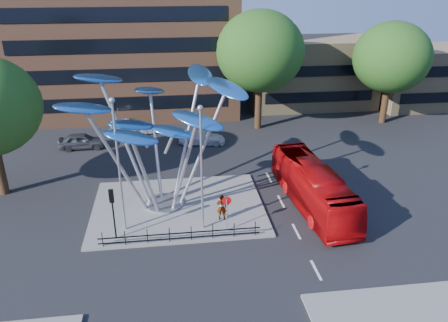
{
  "coord_description": "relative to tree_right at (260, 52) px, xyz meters",
  "views": [
    {
      "loc": [
        -1.28,
        -21.22,
        15.69
      ],
      "look_at": [
        2.02,
        4.0,
        4.39
      ],
      "focal_mm": 35.0,
      "sensor_mm": 36.0,
      "label": 1
    }
  ],
  "objects": [
    {
      "name": "low_building_near",
      "position": [
        8.0,
        8.0,
        -4.04
      ],
      "size": [
        15.0,
        8.0,
        8.0
      ],
      "primitive_type": "cube",
      "color": "#9E895D",
      "rests_on": "ground"
    },
    {
      "name": "parked_car_right",
      "position": [
        -6.29,
        -3.8,
        -7.38
      ],
      "size": [
        4.68,
        2.34,
        1.3
      ],
      "primitive_type": "imported",
      "rotation": [
        0.0,
        0.0,
        1.45
      ],
      "color": "silver",
      "rests_on": "ground"
    },
    {
      "name": "ground",
      "position": [
        -8.0,
        -22.0,
        -8.04
      ],
      "size": [
        120.0,
        120.0,
        0.0
      ],
      "primitive_type": "plane",
      "color": "black",
      "rests_on": "ground"
    },
    {
      "name": "tree_far",
      "position": [
        14.0,
        0.0,
        -0.93
      ],
      "size": [
        8.0,
        8.0,
        10.81
      ],
      "color": "black",
      "rests_on": "ground"
    },
    {
      "name": "parked_car_left",
      "position": [
        -17.59,
        -3.49,
        -7.3
      ],
      "size": [
        4.38,
        1.89,
        1.47
      ],
      "primitive_type": "imported",
      "rotation": [
        0.0,
        0.0,
        1.61
      ],
      "color": "#45484E",
      "rests_on": "ground"
    },
    {
      "name": "traffic_island",
      "position": [
        -9.0,
        -16.0,
        -7.96
      ],
      "size": [
        12.0,
        9.0,
        0.15
      ],
      "primitive_type": "cube",
      "color": "slate",
      "rests_on": "ground"
    },
    {
      "name": "pedestrian",
      "position": [
        -6.16,
        -18.11,
        -6.97
      ],
      "size": [
        0.7,
        0.49,
        1.84
      ],
      "primitive_type": "imported",
      "rotation": [
        0.0,
        0.0,
        3.06
      ],
      "color": "gray",
      "rests_on": "traffic_island"
    },
    {
      "name": "tree_right",
      "position": [
        0.0,
        0.0,
        0.0
      ],
      "size": [
        8.8,
        8.8,
        12.11
      ],
      "color": "black",
      "rests_on": "ground"
    },
    {
      "name": "red_bus",
      "position": [
        0.5,
        -16.82,
        -6.51
      ],
      "size": [
        3.42,
        11.11,
        3.05
      ],
      "primitive_type": "imported",
      "rotation": [
        0.0,
        0.0,
        0.08
      ],
      "color": "#AE080A",
      "rests_on": "ground"
    },
    {
      "name": "leaf_sculpture",
      "position": [
        -10.07,
        -15.32,
        -1.16
      ],
      "size": [
        12.72,
        9.54,
        9.51
      ],
      "color": "#9EA0A5",
      "rests_on": "traffic_island"
    },
    {
      "name": "low_building_far",
      "position": [
        22.0,
        6.0,
        -4.54
      ],
      "size": [
        12.0,
        8.0,
        7.0
      ],
      "primitive_type": "cube",
      "color": "#9E895D",
      "rests_on": "ground"
    },
    {
      "name": "no_entry_sign_island",
      "position": [
        -6.0,
        -19.48,
        -6.22
      ],
      "size": [
        0.6,
        0.1,
        2.45
      ],
      "color": "#9EA0A5",
      "rests_on": "traffic_island"
    },
    {
      "name": "street_lamp_left",
      "position": [
        -12.5,
        -18.5,
        -2.68
      ],
      "size": [
        0.36,
        0.36,
        8.8
      ],
      "color": "#9EA0A5",
      "rests_on": "traffic_island"
    },
    {
      "name": "parked_car_mid",
      "position": [
        -13.09,
        0.03,
        -7.33
      ],
      "size": [
        4.36,
        1.78,
        1.41
      ],
      "primitive_type": "imported",
      "rotation": [
        0.0,
        0.0,
        1.5
      ],
      "color": "#A8ABAF",
      "rests_on": "ground"
    },
    {
      "name": "pedestrian_railing_front",
      "position": [
        -9.0,
        -20.3,
        -7.48
      ],
      "size": [
        10.0,
        0.06,
        1.0
      ],
      "color": "black",
      "rests_on": "traffic_island"
    },
    {
      "name": "street_lamp_right",
      "position": [
        -7.5,
        -19.0,
        -2.94
      ],
      "size": [
        0.36,
        0.36,
        8.3
      ],
      "color": "#9EA0A5",
      "rests_on": "traffic_island"
    },
    {
      "name": "traffic_light_island",
      "position": [
        -13.0,
        -19.5,
        -5.42
      ],
      "size": [
        0.28,
        0.18,
        3.42
      ],
      "color": "black",
      "rests_on": "traffic_island"
    }
  ]
}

